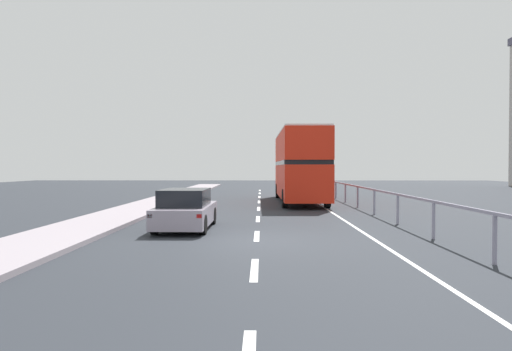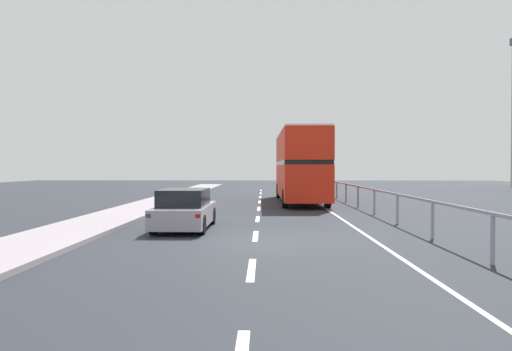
{
  "view_description": "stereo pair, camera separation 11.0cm",
  "coord_description": "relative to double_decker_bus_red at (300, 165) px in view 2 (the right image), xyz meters",
  "views": [
    {
      "loc": [
        0.15,
        -13.13,
        2.15
      ],
      "look_at": [
        -0.11,
        8.22,
        1.76
      ],
      "focal_mm": 31.35,
      "sensor_mm": 36.0,
      "label": 1
    },
    {
      "loc": [
        0.26,
        -13.13,
        2.15
      ],
      "look_at": [
        -0.11,
        8.22,
        1.76
      ],
      "focal_mm": 31.35,
      "sensor_mm": 36.0,
      "label": 2
    }
  ],
  "objects": [
    {
      "name": "ground_plane",
      "position": [
        -2.47,
        -14.31,
        -2.36
      ],
      "size": [
        74.15,
        120.0,
        0.1
      ],
      "primitive_type": "cube",
      "color": "#25292F"
    },
    {
      "name": "near_sidewalk_kerb",
      "position": [
        -8.47,
        -14.31,
        -2.24
      ],
      "size": [
        2.57,
        80.0,
        0.14
      ],
      "primitive_type": "cube",
      "color": "gray",
      "rests_on": "ground"
    },
    {
      "name": "lane_paint_markings",
      "position": [
        -0.3,
        -5.82,
        -2.31
      ],
      "size": [
        3.64,
        46.0,
        0.01
      ],
      "color": "silver",
      "rests_on": "ground"
    },
    {
      "name": "bridge_side_railing",
      "position": [
        2.83,
        -5.31,
        -1.37
      ],
      "size": [
        0.1,
        42.0,
        1.16
      ],
      "color": "gray",
      "rests_on": "ground"
    },
    {
      "name": "double_decker_bus_red",
      "position": [
        0.0,
        0.0,
        0.0
      ],
      "size": [
        2.64,
        10.77,
        4.32
      ],
      "rotation": [
        0.0,
        0.0,
        0.01
      ],
      "color": "red",
      "rests_on": "ground"
    },
    {
      "name": "hatchback_car_near",
      "position": [
        -4.95,
        -11.99,
        -1.64
      ],
      "size": [
        1.78,
        4.05,
        1.4
      ],
      "rotation": [
        0.0,
        0.0,
        -0.01
      ],
      "color": "gray",
      "rests_on": "ground"
    }
  ]
}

